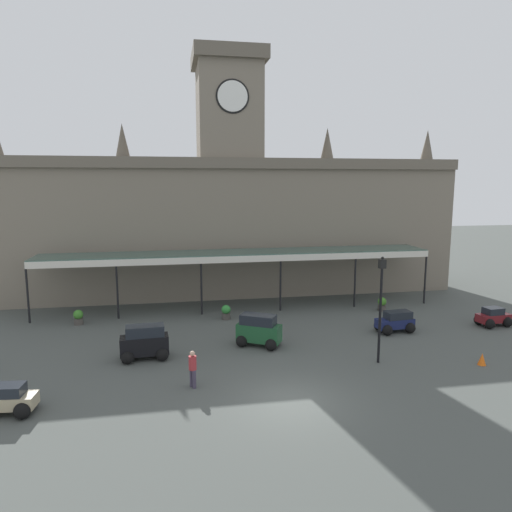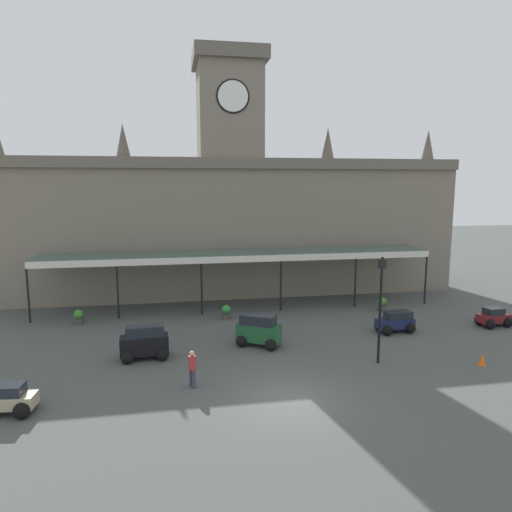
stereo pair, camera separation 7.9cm
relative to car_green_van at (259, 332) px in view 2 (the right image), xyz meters
name	(u,v)px [view 2 (the right image)]	position (x,y,z in m)	size (l,w,h in m)	color
ground_plane	(290,401)	(0.07, -6.72, -0.81)	(140.00, 140.00, 0.00)	#484D49
station_building	(230,216)	(0.07, 13.19, 5.40)	(36.11, 5.85, 18.82)	slate
entrance_canopy	(239,254)	(0.07, 8.04, 3.09)	(27.68, 3.26, 4.06)	#38564C
car_green_van	(259,332)	(0.00, 0.00, 0.00)	(2.59, 2.31, 1.77)	#1E512D
car_beige_sedan	(8,401)	(-10.98, -5.77, -0.30)	(2.13, 1.65, 1.19)	tan
car_maroon_sedan	(494,318)	(15.17, 0.92, -0.30)	(2.13, 1.65, 1.19)	maroon
car_navy_estate	(395,323)	(8.55, 0.92, -0.24)	(2.32, 1.68, 1.27)	#19214C
car_black_van	(145,344)	(-6.08, -0.86, 0.00)	(2.46, 1.70, 1.77)	black
pedestrian_crossing_forecourt	(192,368)	(-3.83, -4.66, 0.10)	(0.34, 0.36, 1.67)	#3F384C
victorian_lamppost	(381,298)	(5.45, -3.43, 2.50)	(0.30, 0.30, 5.38)	black
traffic_cone	(482,359)	(10.35, -4.66, -0.51)	(0.40, 0.40, 0.59)	orange
planter_forecourt_centre	(226,312)	(-1.19, 5.35, -0.32)	(0.60, 0.60, 0.96)	#47423D
planter_by_canopy	(79,317)	(-10.54, 5.86, -0.32)	(0.60, 0.60, 0.96)	#47423D
planter_near_kerb	(382,304)	(9.84, 5.44, -0.32)	(0.60, 0.60, 0.96)	#47423D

